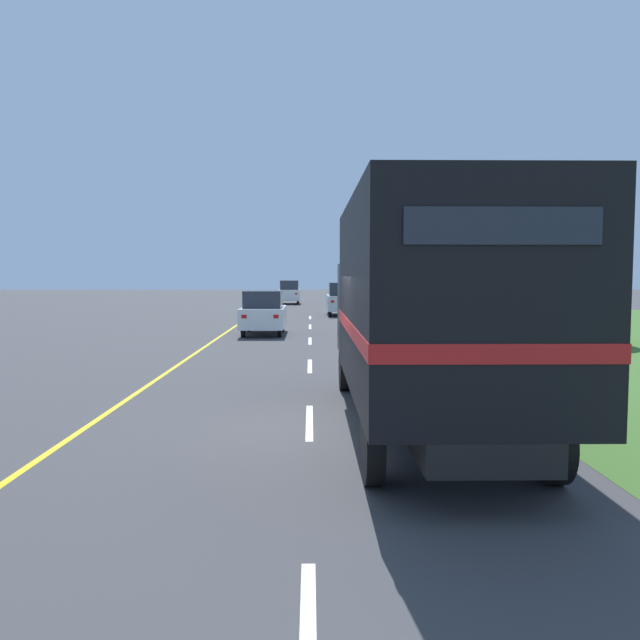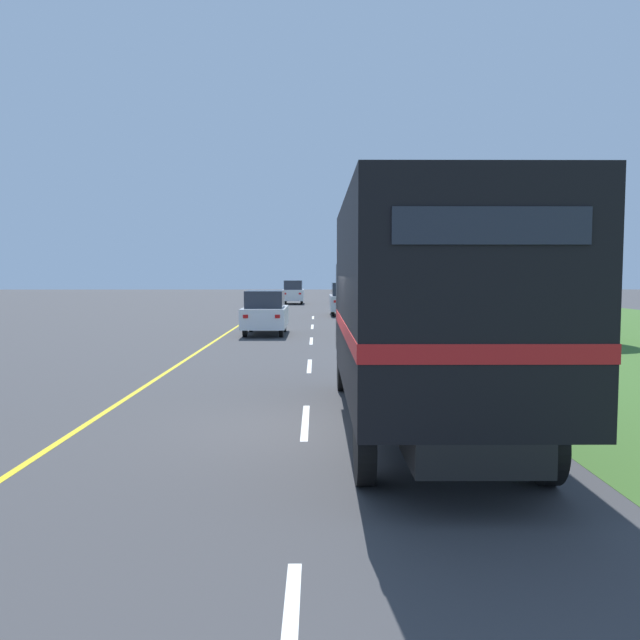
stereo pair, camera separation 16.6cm
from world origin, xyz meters
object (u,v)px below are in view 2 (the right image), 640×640
Objects in this scene: horse_trailer_truck at (422,307)px; highway_sign at (500,308)px; lead_car_white at (265,312)px; lead_car_white_ahead at (293,292)px; delineator_post at (570,395)px; roadside_tree_mid at (516,255)px; roadside_tree_near at (555,257)px; lead_car_silver_ahead at (344,299)px; roadside_tree_far at (497,264)px.

horse_trailer_truck reaches higher than highway_sign.
lead_car_white is 0.94× the size of lead_car_white_ahead.
horse_trailer_truck is at bearing -85.32° from lead_car_white_ahead.
highway_sign is 2.68× the size of delineator_post.
lead_car_white is at bearing -154.32° from roadside_tree_mid.
lead_car_white is at bearing 111.80° from delineator_post.
highway_sign is 6.66m from roadside_tree_near.
roadside_tree_mid is at bearing -37.24° from lead_car_silver_ahead.
horse_trailer_truck is 1.68× the size of roadside_tree_far.
lead_car_silver_ahead is 9.86m from roadside_tree_far.
lead_car_white_ahead is (0.16, 28.23, 0.08)m from lead_car_white.
roadside_tree_mid reaches higher than horse_trailer_truck.
roadside_tree_far reaches higher than lead_car_silver_ahead.
roadside_tree_near is at bearing -69.98° from lead_car_white_ahead.
roadside_tree_near is at bearing 55.51° from highway_sign.
roadside_tree_mid reaches higher than highway_sign.
highway_sign is (7.70, -7.77, 0.59)m from lead_car_white.
lead_car_white_ahead is at bearing 131.04° from roadside_tree_far.
roadside_tree_near is (11.18, -30.69, 2.20)m from lead_car_white_ahead.
lead_car_white is at bearing -107.29° from lead_car_silver_ahead.
highway_sign reaches higher than lead_car_silver_ahead.
delineator_post is at bearing -85.01° from lead_car_silver_ahead.
lead_car_white reaches higher than delineator_post.
horse_trailer_truck is 1.63× the size of roadside_tree_near.
lead_car_silver_ahead is 11.16m from roadside_tree_mid.
roadside_tree_far reaches higher than delineator_post.
roadside_tree_near is (3.65, 5.31, 1.69)m from highway_sign.
roadside_tree_far is at bearing 81.99° from roadside_tree_mid.
highway_sign is (7.54, -36.00, 0.51)m from lead_car_white_ahead.
roadside_tree_far is at bearing 43.54° from lead_car_white.
lead_car_white_ahead reaches higher than lead_car_white.
horse_trailer_truck is 16.09m from roadside_tree_near.
roadside_tree_mid is (1.24, 8.51, 0.35)m from roadside_tree_near.
lead_car_white is 4.08× the size of delineator_post.
roadside_tree_mid is at bearing 70.52° from highway_sign.
lead_car_silver_ahead is 1.67× the size of highway_sign.
roadside_tree_far is at bearing 76.22° from delineator_post.
lead_car_white is (-3.83, 16.63, -1.07)m from horse_trailer_truck.
highway_sign is 14.80m from roadside_tree_mid.
lead_car_white_ahead is 25.55m from roadside_tree_mid.
roadside_tree_near reaches higher than lead_car_white.
highway_sign is at bearing -78.18° from lead_car_white_ahead.
lead_car_white_ahead is at bearing 101.82° from highway_sign.
horse_trailer_truck is at bearing -77.03° from lead_car_white.
roadside_tree_near is (7.51, 14.17, 1.21)m from horse_trailer_truck.
lead_car_white_ahead is 0.83× the size of roadside_tree_far.
delineator_post is at bearing -98.59° from highway_sign.
roadside_tree_mid is at bearing -98.01° from roadside_tree_far.
delineator_post is at bearing 11.63° from horse_trailer_truck.
highway_sign reaches higher than lead_car_white.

